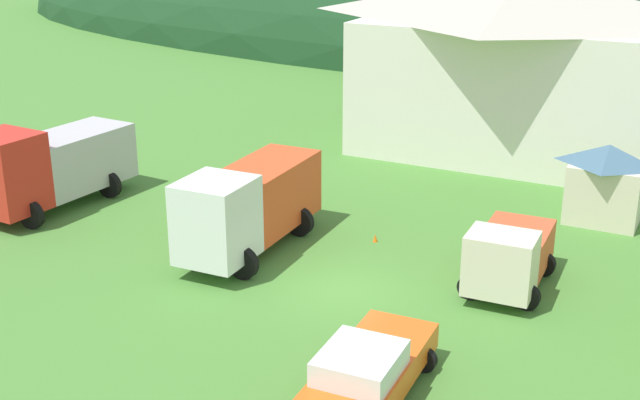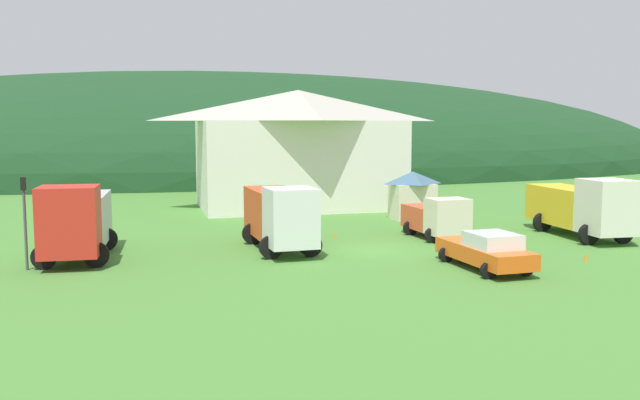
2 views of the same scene
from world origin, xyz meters
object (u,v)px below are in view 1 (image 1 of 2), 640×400
object	(u,v)px
play_shed_cream	(606,183)
light_truck_cream	(509,255)
heavy_rig_white	(248,204)
crane_truck_red	(49,164)
service_pickup_orange	(367,372)
depot_building	(517,62)
traffic_cone_mid_row	(375,242)

from	to	relation	value
play_shed_cream	light_truck_cream	xyz separation A→B (m)	(-1.69, -7.58, -0.45)
play_shed_cream	heavy_rig_white	distance (m)	13.88
play_shed_cream	crane_truck_red	world-z (taller)	crane_truck_red
play_shed_cream	service_pickup_orange	size ratio (longest dim) A/B	0.59
depot_building	play_shed_cream	bearing A→B (deg)	-54.18
depot_building	heavy_rig_white	size ratio (longest dim) A/B	2.19
service_pickup_orange	traffic_cone_mid_row	xyz separation A→B (m)	(-4.02, 9.62, -0.83)
depot_building	play_shed_cream	distance (m)	10.40
play_shed_cream	service_pickup_orange	world-z (taller)	play_shed_cream
light_truck_cream	traffic_cone_mid_row	size ratio (longest dim) A/B	7.81
traffic_cone_mid_row	heavy_rig_white	bearing A→B (deg)	-141.77
depot_building	traffic_cone_mid_row	size ratio (longest dim) A/B	26.34
heavy_rig_white	play_shed_cream	bearing A→B (deg)	127.13
depot_building	crane_truck_red	world-z (taller)	depot_building
crane_truck_red	light_truck_cream	xyz separation A→B (m)	(18.60, 1.08, -0.67)
service_pickup_orange	traffic_cone_mid_row	world-z (taller)	service_pickup_orange
traffic_cone_mid_row	depot_building	bearing A→B (deg)	85.06
heavy_rig_white	light_truck_cream	size ratio (longest dim) A/B	1.54
light_truck_cream	traffic_cone_mid_row	xyz separation A→B (m)	(-5.37, 1.66, -1.18)
play_shed_cream	crane_truck_red	distance (m)	22.06
traffic_cone_mid_row	light_truck_cream	bearing A→B (deg)	-17.19
crane_truck_red	service_pickup_orange	size ratio (longest dim) A/B	1.32
service_pickup_orange	traffic_cone_mid_row	distance (m)	10.45
crane_truck_red	heavy_rig_white	world-z (taller)	crane_truck_red
crane_truck_red	heavy_rig_white	distance (m)	9.57
light_truck_cream	traffic_cone_mid_row	bearing A→B (deg)	-110.00
light_truck_cream	service_pickup_orange	distance (m)	8.08
crane_truck_red	light_truck_cream	bearing A→B (deg)	96.58
heavy_rig_white	service_pickup_orange	bearing A→B (deg)	46.50
light_truck_cream	crane_truck_red	bearing A→B (deg)	-89.49
service_pickup_orange	crane_truck_red	bearing A→B (deg)	-114.55
heavy_rig_white	traffic_cone_mid_row	size ratio (longest dim) A/B	12.02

